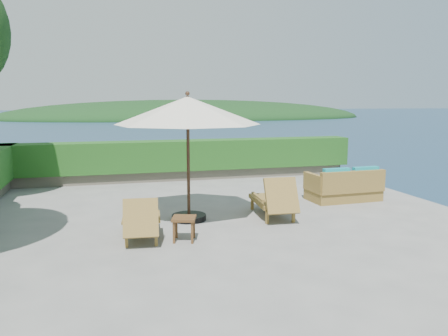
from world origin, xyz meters
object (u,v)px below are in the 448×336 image
object	(u,v)px
patio_umbrella	(188,112)
lounge_right	(274,199)
lounge_left	(141,221)
wicker_loveseat	(345,187)
side_table	(184,221)

from	to	relation	value
patio_umbrella	lounge_right	size ratio (longest dim) A/B	2.10
patio_umbrella	lounge_left	size ratio (longest dim) A/B	2.35
patio_umbrella	lounge_right	world-z (taller)	patio_umbrella
patio_umbrella	wicker_loveseat	distance (m)	4.97
lounge_left	lounge_right	world-z (taller)	lounge_right
lounge_right	side_table	size ratio (longest dim) A/B	3.29
side_table	lounge_left	bearing A→B (deg)	159.39
lounge_left	side_table	world-z (taller)	lounge_left
lounge_right	side_table	bearing A→B (deg)	-148.88
lounge_left	side_table	bearing A→B (deg)	-15.13
patio_umbrella	lounge_right	xyz separation A→B (m)	(1.94, -0.29, -2.02)
patio_umbrella	wicker_loveseat	size ratio (longest dim) A/B	1.92
lounge_right	side_table	xyz separation A→B (m)	(-2.30, -1.16, -0.04)
lounge_left	wicker_loveseat	xyz separation A→B (m)	(5.58, 2.01, -0.01)
patio_umbrella	lounge_left	world-z (taller)	patio_umbrella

